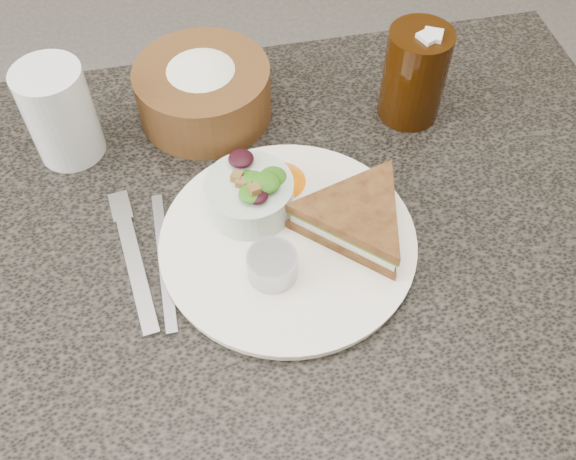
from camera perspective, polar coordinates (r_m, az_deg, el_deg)
The scene contains 12 objects.
floor at distance 1.45m, azimuth -0.62°, elevation -17.97°, with size 6.00×6.00×0.00m, color #5B5855.
dining_table at distance 1.10m, azimuth -0.79°, elevation -11.80°, with size 1.00×0.70×0.75m, color black.
dinner_plate at distance 0.76m, azimuth 0.00°, elevation -1.06°, with size 0.30×0.30×0.01m, color white.
sandwich at distance 0.75m, azimuth 6.19°, elevation 1.07°, with size 0.17×0.17×0.04m, color brown, non-canonical shape.
salad_bowl at distance 0.76m, azimuth -3.47°, elevation 3.48°, with size 0.11×0.11×0.06m, color #ABC1B4, non-canonical shape.
dressing_ramekin at distance 0.71m, azimuth -1.42°, elevation -3.18°, with size 0.06×0.06×0.03m, color #9D9FA4.
orange_wedge at distance 0.80m, azimuth -0.78°, elevation 5.01°, with size 0.07×0.07×0.03m, color #FF7402.
fork at distance 0.77m, azimuth -13.42°, elevation -3.15°, with size 0.02×0.19×0.01m, color #A4A5A7.
knife at distance 0.76m, azimuth -10.97°, elevation -2.61°, with size 0.01×0.20×0.00m, color #94969D.
bread_basket at distance 0.89m, azimuth -7.61°, elevation 12.73°, with size 0.18×0.18×0.10m, color brown, non-canonical shape.
cola_glass at distance 0.88m, azimuth 11.24°, elevation 13.67°, with size 0.08×0.08×0.14m, color black, non-canonical shape.
water_glass at distance 0.87m, azimuth -19.62°, elevation 9.75°, with size 0.09×0.09×0.13m, color silver.
Camera 1 is at (-0.08, -0.45, 1.38)m, focal length 40.00 mm.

